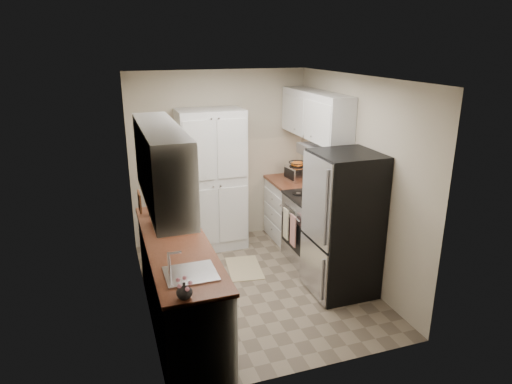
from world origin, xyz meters
The scene contains 16 objects.
ground centered at (0.00, 0.00, 0.00)m, with size 3.20×3.20×0.00m, color #7A6B56.
room_shell centered at (-0.02, -0.01, 1.63)m, with size 2.64×3.24×2.52m.
pantry_cabinet centered at (-0.20, 1.32, 1.00)m, with size 0.90×0.55×2.00m, color silver.
base_cabinet_left centered at (-0.99, -0.43, 0.44)m, with size 0.60×2.30×0.88m, color silver.
countertop_left centered at (-0.99, -0.43, 0.90)m, with size 0.63×2.33×0.04m, color brown.
base_cabinet_right centered at (0.99, 1.19, 0.44)m, with size 0.60×0.80×0.88m, color silver.
countertop_right centered at (0.99, 1.19, 0.90)m, with size 0.63×0.83×0.04m, color brown.
electric_range centered at (0.97, 0.39, 0.48)m, with size 0.71×0.78×1.13m.
refrigerator centered at (0.94, -0.41, 0.85)m, with size 0.70×0.72×1.70m, color #B7B7BC.
microwave centered at (-0.91, 0.02, 1.05)m, with size 0.48×0.32×0.26m, color silver.
wine_bottle centered at (-1.14, 0.41, 1.08)m, with size 0.08×0.08×0.31m, color black.
flower_vase centered at (-1.11, -1.52, 0.99)m, with size 0.13×0.13×0.14m, color silver.
cutting_board centered at (-0.86, 0.53, 1.08)m, with size 0.02×0.26×0.33m, color #3F8F31.
toaster_oven centered at (1.07, 1.20, 1.02)m, with size 0.28×0.35×0.20m, color silver.
fruit_basket centered at (1.06, 1.20, 1.18)m, with size 0.25×0.25×0.10m, color orange, non-canonical shape.
kitchen_mat centered at (0.00, 0.47, 0.01)m, with size 0.43×0.68×0.01m, color #C5B387.
Camera 1 is at (-1.60, -4.72, 2.87)m, focal length 32.00 mm.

